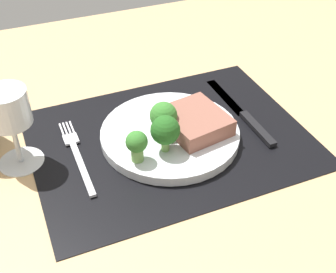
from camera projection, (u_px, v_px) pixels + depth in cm
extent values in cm
cube|color=tan|center=(170.00, 146.00, 76.87)|extent=(140.00, 110.00, 3.00)
cube|color=black|center=(170.00, 138.00, 75.85)|extent=(45.91, 34.75, 0.30)
cylinder|color=silver|center=(170.00, 134.00, 75.25)|extent=(23.38, 23.38, 1.60)
cube|color=#8C5647|center=(195.00, 121.00, 74.31)|extent=(10.81, 11.73, 2.90)
cylinder|color=#6B994C|center=(137.00, 154.00, 68.29)|extent=(1.91, 1.91, 2.16)
sphere|color=#387A2D|center=(137.00, 142.00, 66.71)|extent=(3.39, 3.39, 3.39)
cylinder|color=#5B8942|center=(163.00, 128.00, 74.13)|extent=(1.94, 1.94, 1.50)
sphere|color=#387A2D|center=(163.00, 115.00, 72.46)|extent=(4.53, 4.53, 4.53)
cylinder|color=#6B994C|center=(165.00, 145.00, 70.19)|extent=(1.28, 1.28, 2.01)
sphere|color=#235B1E|center=(165.00, 130.00, 68.33)|extent=(4.64, 4.64, 4.64)
cube|color=silver|center=(82.00, 168.00, 69.45)|extent=(1.00, 13.00, 0.50)
cube|color=silver|center=(71.00, 139.00, 75.07)|extent=(2.40, 2.60, 0.40)
cube|color=silver|center=(62.00, 130.00, 77.04)|extent=(0.30, 3.60, 0.35)
cube|color=silver|center=(65.00, 129.00, 77.22)|extent=(0.30, 3.60, 0.35)
cube|color=silver|center=(69.00, 128.00, 77.40)|extent=(0.30, 3.60, 0.35)
cube|color=silver|center=(72.00, 128.00, 77.58)|extent=(0.30, 3.60, 0.35)
cube|color=black|center=(257.00, 128.00, 77.14)|extent=(1.40, 10.00, 0.80)
cube|color=silver|center=(226.00, 96.00, 85.59)|extent=(1.80, 13.00, 0.30)
cylinder|color=silver|center=(22.00, 161.00, 71.29)|extent=(7.19, 7.19, 0.40)
cylinder|color=silver|center=(16.00, 142.00, 68.83)|extent=(0.80, 0.80, 7.48)
cylinder|color=silver|center=(7.00, 107.00, 64.78)|extent=(6.61, 6.61, 5.51)
cylinder|color=tan|center=(9.00, 116.00, 65.70)|extent=(5.82, 5.82, 2.55)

